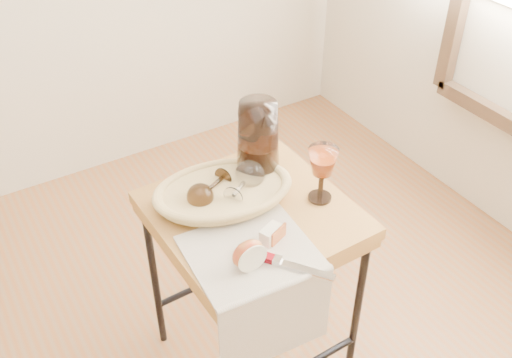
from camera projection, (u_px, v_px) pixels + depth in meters
side_table at (253, 290)px, 1.83m from camera, size 0.53×0.53×0.66m
tea_towel at (250, 252)px, 1.49m from camera, size 0.33×0.30×0.01m
bread_basket at (223, 194)px, 1.64m from camera, size 0.39×0.31×0.05m
goblet_lying_a at (210, 188)px, 1.62m from camera, size 0.14×0.12×0.07m
goblet_lying_b at (243, 184)px, 1.63m from camera, size 0.16×0.15×0.09m
pitcher at (258, 141)px, 1.68m from camera, size 0.19×0.26×0.29m
wine_goblet at (322, 174)px, 1.61m from camera, size 0.11×0.11×0.17m
apple_half at (248, 254)px, 1.43m from camera, size 0.09×0.05×0.08m
apple_wedge at (271, 234)px, 1.51m from camera, size 0.07×0.05×0.04m
table_knife at (281, 261)px, 1.45m from camera, size 0.17×0.22×0.02m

